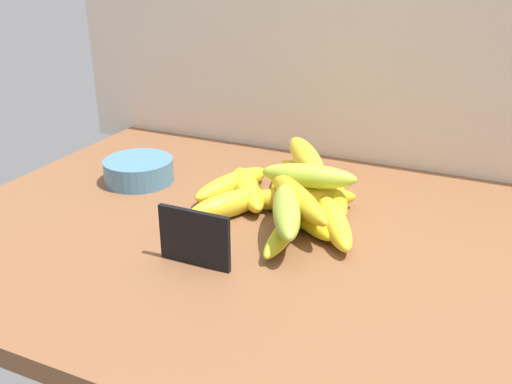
% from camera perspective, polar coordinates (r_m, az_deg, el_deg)
% --- Properties ---
extents(counter_top, '(1.10, 0.76, 0.03)m').
position_cam_1_polar(counter_top, '(0.90, 1.97, -5.21)').
color(counter_top, brown).
rests_on(counter_top, ground).
extents(back_wall, '(1.30, 0.02, 0.70)m').
position_cam_1_polar(back_wall, '(1.17, 10.05, 18.36)').
color(back_wall, beige).
rests_on(back_wall, ground).
extents(chalkboard_sign, '(0.11, 0.02, 0.08)m').
position_cam_1_polar(chalkboard_sign, '(0.81, -6.15, -4.79)').
color(chalkboard_sign, black).
rests_on(chalkboard_sign, counter_top).
extents(fruit_bowl, '(0.13, 0.13, 0.04)m').
position_cam_1_polar(fruit_bowl, '(1.11, -11.65, 2.13)').
color(fruit_bowl, teal).
rests_on(fruit_bowl, counter_top).
extents(banana_0, '(0.04, 0.19, 0.03)m').
position_cam_1_polar(banana_0, '(0.88, 3.08, -3.77)').
color(banana_0, gold).
rests_on(banana_0, counter_top).
extents(banana_1, '(0.19, 0.13, 0.04)m').
position_cam_1_polar(banana_1, '(0.97, 4.48, -0.67)').
color(banana_1, gold).
rests_on(banana_1, counter_top).
extents(banana_2, '(0.12, 0.20, 0.04)m').
position_cam_1_polar(banana_2, '(1.01, 7.85, 0.00)').
color(banana_2, yellow).
rests_on(banana_2, counter_top).
extents(banana_3, '(0.15, 0.13, 0.03)m').
position_cam_1_polar(banana_3, '(0.92, 4.65, -2.47)').
color(banana_3, yellow).
rests_on(banana_3, counter_top).
extents(banana_4, '(0.11, 0.16, 0.04)m').
position_cam_1_polar(banana_4, '(0.95, -2.68, -1.23)').
color(banana_4, yellow).
rests_on(banana_4, counter_top).
extents(banana_5, '(0.18, 0.17, 0.04)m').
position_cam_1_polar(banana_5, '(1.05, 5.31, 1.10)').
color(banana_5, yellow).
rests_on(banana_5, counter_top).
extents(banana_6, '(0.12, 0.18, 0.04)m').
position_cam_1_polar(banana_6, '(0.90, 7.81, -2.97)').
color(banana_6, yellow).
rests_on(banana_6, counter_top).
extents(banana_7, '(0.09, 0.18, 0.04)m').
position_cam_1_polar(banana_7, '(1.03, -2.38, 0.78)').
color(banana_7, yellow).
rests_on(banana_7, counter_top).
extents(banana_8, '(0.14, 0.17, 0.04)m').
position_cam_1_polar(banana_8, '(1.01, -0.86, 0.32)').
color(banana_8, yellow).
rests_on(banana_8, counter_top).
extents(banana_9, '(0.10, 0.20, 0.03)m').
position_cam_1_polar(banana_9, '(1.03, 2.47, 0.45)').
color(banana_9, yellow).
rests_on(banana_9, counter_top).
extents(banana_10, '(0.15, 0.19, 0.04)m').
position_cam_1_polar(banana_10, '(1.04, 5.02, 3.49)').
color(banana_10, yellow).
rests_on(banana_10, banana_5).
extents(banana_11, '(0.17, 0.17, 0.04)m').
position_cam_1_polar(banana_11, '(0.90, 4.15, -0.54)').
color(banana_11, gold).
rests_on(banana_11, banana_3).
extents(banana_12, '(0.17, 0.07, 0.04)m').
position_cam_1_polar(banana_12, '(0.96, 5.31, 1.62)').
color(banana_12, '#A1BB36').
rests_on(banana_12, banana_1).
extents(banana_13, '(0.11, 0.18, 0.04)m').
position_cam_1_polar(banana_13, '(0.85, 3.06, -1.86)').
color(banana_13, '#94AF37').
rests_on(banana_13, banana_0).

